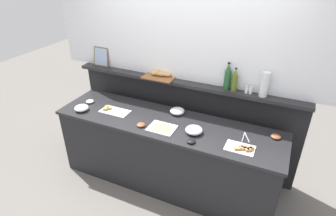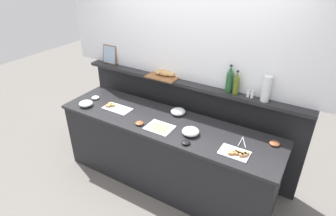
{
  "view_description": "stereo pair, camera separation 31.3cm",
  "coord_description": "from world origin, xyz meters",
  "px_view_note": "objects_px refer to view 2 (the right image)",
  "views": [
    {
      "loc": [
        1.17,
        -2.49,
        2.61
      ],
      "look_at": [
        -0.03,
        0.1,
        1.03
      ],
      "focal_mm": 30.07,
      "sensor_mm": 36.0,
      "label": 1
    },
    {
      "loc": [
        1.44,
        -2.35,
        2.61
      ],
      "look_at": [
        -0.03,
        0.1,
        1.03
      ],
      "focal_mm": 30.07,
      "sensor_mm": 36.0,
      "label": 2
    }
  ],
  "objects_px": {
    "olive_oil_bottle": "(236,84)",
    "bread_basket": "(165,74)",
    "condiment_bowl_cream": "(95,98)",
    "framed_picture": "(110,55)",
    "pepper_shaker": "(252,94)",
    "serving_tongs": "(242,142)",
    "sandwich_platter_side": "(236,153)",
    "glass_bowl_large": "(191,132)",
    "salt_shaker": "(248,93)",
    "cold_cuts_platter": "(160,127)",
    "condiment_bowl_dark": "(275,143)",
    "glass_bowl_medium": "(178,112)",
    "condiment_bowl_red": "(186,142)",
    "wine_bottle_green": "(230,80)",
    "glass_bowl_small": "(86,104)",
    "condiment_bowl_teal": "(140,123)",
    "sandwich_platter_rear": "(116,108)",
    "water_carafe": "(266,89)"
  },
  "relations": [
    {
      "from": "wine_bottle_green",
      "to": "serving_tongs",
      "type": "bearing_deg",
      "value": -50.67
    },
    {
      "from": "serving_tongs",
      "to": "framed_picture",
      "type": "bearing_deg",
      "value": 168.5
    },
    {
      "from": "glass_bowl_large",
      "to": "water_carafe",
      "type": "height_order",
      "value": "water_carafe"
    },
    {
      "from": "glass_bowl_large",
      "to": "condiment_bowl_cream",
      "type": "xyz_separation_m",
      "value": [
        -1.46,
        0.09,
        -0.02
      ]
    },
    {
      "from": "cold_cuts_platter",
      "to": "framed_picture",
      "type": "bearing_deg",
      "value": 152.49
    },
    {
      "from": "serving_tongs",
      "to": "salt_shaker",
      "type": "height_order",
      "value": "salt_shaker"
    },
    {
      "from": "sandwich_platter_rear",
      "to": "bread_basket",
      "type": "xyz_separation_m",
      "value": [
        0.39,
        0.54,
        0.35
      ]
    },
    {
      "from": "sandwich_platter_side",
      "to": "glass_bowl_small",
      "type": "relative_size",
      "value": 1.67
    },
    {
      "from": "condiment_bowl_dark",
      "to": "salt_shaker",
      "type": "distance_m",
      "value": 0.59
    },
    {
      "from": "olive_oil_bottle",
      "to": "bread_basket",
      "type": "relative_size",
      "value": 0.69
    },
    {
      "from": "glass_bowl_medium",
      "to": "olive_oil_bottle",
      "type": "relative_size",
      "value": 0.64
    },
    {
      "from": "condiment_bowl_cream",
      "to": "salt_shaker",
      "type": "height_order",
      "value": "salt_shaker"
    },
    {
      "from": "condiment_bowl_dark",
      "to": "serving_tongs",
      "type": "relative_size",
      "value": 0.55
    },
    {
      "from": "olive_oil_bottle",
      "to": "pepper_shaker",
      "type": "bearing_deg",
      "value": -0.75
    },
    {
      "from": "cold_cuts_platter",
      "to": "condiment_bowl_cream",
      "type": "height_order",
      "value": "condiment_bowl_cream"
    },
    {
      "from": "glass_bowl_medium",
      "to": "cold_cuts_platter",
      "type": "bearing_deg",
      "value": -93.9
    },
    {
      "from": "framed_picture",
      "to": "pepper_shaker",
      "type": "bearing_deg",
      "value": -1.08
    },
    {
      "from": "cold_cuts_platter",
      "to": "salt_shaker",
      "type": "relative_size",
      "value": 3.44
    },
    {
      "from": "serving_tongs",
      "to": "condiment_bowl_teal",
      "type": "bearing_deg",
      "value": -166.37
    },
    {
      "from": "glass_bowl_medium",
      "to": "condiment_bowl_teal",
      "type": "relative_size",
      "value": 1.84
    },
    {
      "from": "sandwich_platter_side",
      "to": "cold_cuts_platter",
      "type": "distance_m",
      "value": 0.88
    },
    {
      "from": "salt_shaker",
      "to": "glass_bowl_small",
      "type": "bearing_deg",
      "value": -160.49
    },
    {
      "from": "sandwich_platter_rear",
      "to": "glass_bowl_medium",
      "type": "bearing_deg",
      "value": 20.75
    },
    {
      "from": "glass_bowl_large",
      "to": "glass_bowl_small",
      "type": "distance_m",
      "value": 1.43
    },
    {
      "from": "bread_basket",
      "to": "framed_picture",
      "type": "height_order",
      "value": "framed_picture"
    },
    {
      "from": "serving_tongs",
      "to": "glass_bowl_medium",
      "type": "bearing_deg",
      "value": 169.31
    },
    {
      "from": "cold_cuts_platter",
      "to": "condiment_bowl_teal",
      "type": "height_order",
      "value": "condiment_bowl_teal"
    },
    {
      "from": "serving_tongs",
      "to": "glass_bowl_large",
      "type": "bearing_deg",
      "value": -164.11
    },
    {
      "from": "condiment_bowl_red",
      "to": "pepper_shaker",
      "type": "xyz_separation_m",
      "value": [
        0.42,
        0.71,
        0.35
      ]
    },
    {
      "from": "condiment_bowl_dark",
      "to": "pepper_shaker",
      "type": "bearing_deg",
      "value": 143.25
    },
    {
      "from": "condiment_bowl_cream",
      "to": "condiment_bowl_red",
      "type": "height_order",
      "value": "condiment_bowl_cream"
    },
    {
      "from": "sandwich_platter_rear",
      "to": "wine_bottle_green",
      "type": "distance_m",
      "value": 1.42
    },
    {
      "from": "condiment_bowl_red",
      "to": "olive_oil_bottle",
      "type": "relative_size",
      "value": 0.33
    },
    {
      "from": "pepper_shaker",
      "to": "sandwich_platter_rear",
      "type": "bearing_deg",
      "value": -161.47
    },
    {
      "from": "pepper_shaker",
      "to": "bread_basket",
      "type": "distance_m",
      "value": 1.12
    },
    {
      "from": "water_carafe",
      "to": "condiment_bowl_cream",
      "type": "bearing_deg",
      "value": -167.82
    },
    {
      "from": "glass_bowl_large",
      "to": "condiment_bowl_dark",
      "type": "bearing_deg",
      "value": 18.43
    },
    {
      "from": "condiment_bowl_cream",
      "to": "bread_basket",
      "type": "distance_m",
      "value": 0.99
    },
    {
      "from": "condiment_bowl_dark",
      "to": "pepper_shaker",
      "type": "height_order",
      "value": "pepper_shaker"
    },
    {
      "from": "condiment_bowl_red",
      "to": "serving_tongs",
      "type": "distance_m",
      "value": 0.58
    },
    {
      "from": "condiment_bowl_cream",
      "to": "wine_bottle_green",
      "type": "relative_size",
      "value": 0.32
    },
    {
      "from": "condiment_bowl_dark",
      "to": "condiment_bowl_red",
      "type": "distance_m",
      "value": 0.9
    },
    {
      "from": "sandwich_platter_rear",
      "to": "serving_tongs",
      "type": "bearing_deg",
      "value": 4.27
    },
    {
      "from": "condiment_bowl_red",
      "to": "condiment_bowl_cream",
      "type": "bearing_deg",
      "value": 169.75
    },
    {
      "from": "serving_tongs",
      "to": "sandwich_platter_side",
      "type": "bearing_deg",
      "value": -87.29
    },
    {
      "from": "glass_bowl_medium",
      "to": "pepper_shaker",
      "type": "height_order",
      "value": "pepper_shaker"
    },
    {
      "from": "pepper_shaker",
      "to": "condiment_bowl_dark",
      "type": "bearing_deg",
      "value": -36.75
    },
    {
      "from": "wine_bottle_green",
      "to": "olive_oil_bottle",
      "type": "bearing_deg",
      "value": -15.03
    },
    {
      "from": "condiment_bowl_cream",
      "to": "condiment_bowl_dark",
      "type": "height_order",
      "value": "same"
    },
    {
      "from": "wine_bottle_green",
      "to": "glass_bowl_small",
      "type": "bearing_deg",
      "value": -157.14
    }
  ]
}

